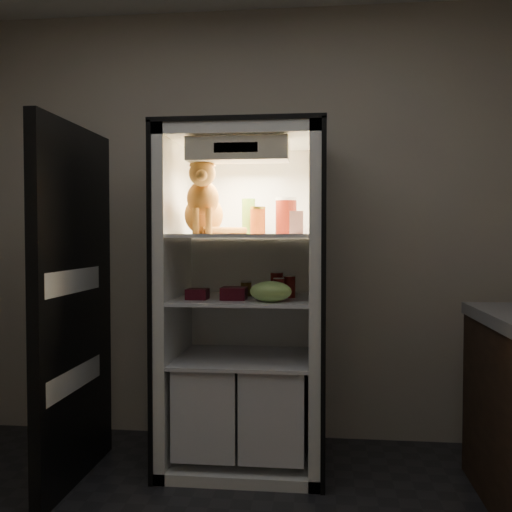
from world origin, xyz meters
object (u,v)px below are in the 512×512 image
at_px(refrigerator, 245,322).
at_px(parmesan_shaker, 248,216).
at_px(pepper_jar, 286,216).
at_px(soda_can_c, 279,288).
at_px(mayo_tub, 257,223).
at_px(berry_box_right, 234,293).
at_px(condiment_jar, 246,288).
at_px(grape_bag, 271,291).
at_px(soda_can_b, 289,287).
at_px(cream_carton, 297,223).
at_px(berry_box_left, 197,294).
at_px(tabby_cat, 204,205).
at_px(soda_can_a, 277,284).
at_px(salsa_jar, 258,220).

bearing_deg(refrigerator, parmesan_shaker, 66.54).
distance_m(pepper_jar, soda_can_c, 0.41).
bearing_deg(mayo_tub, berry_box_right, -107.54).
height_order(condiment_jar, grape_bag, grape_bag).
bearing_deg(refrigerator, berry_box_right, -101.99).
height_order(parmesan_shaker, berry_box_right, parmesan_shaker).
distance_m(soda_can_b, condiment_jar, 0.26).
distance_m(cream_carton, condiment_jar, 0.51).
bearing_deg(cream_carton, berry_box_left, 179.46).
height_order(parmesan_shaker, pepper_jar, pepper_jar).
bearing_deg(refrigerator, berry_box_left, -141.93).
bearing_deg(grape_bag, parmesan_shaker, 116.83).
bearing_deg(cream_carton, berry_box_right, 177.93).
height_order(parmesan_shaker, mayo_tub, parmesan_shaker).
relative_size(soda_can_b, berry_box_right, 0.91).
bearing_deg(tabby_cat, berry_box_right, -24.45).
xyz_separation_m(soda_can_b, grape_bag, (-0.08, -0.22, -0.01)).
bearing_deg(grape_bag, condiment_jar, 119.97).
relative_size(tabby_cat, berry_box_right, 3.19).
relative_size(refrigerator, soda_can_c, 16.73).
distance_m(condiment_jar, berry_box_left, 0.31).
xyz_separation_m(soda_can_a, berry_box_left, (-0.41, -0.24, -0.04)).
bearing_deg(condiment_jar, berry_box_right, -101.97).
bearing_deg(soda_can_a, cream_carton, -63.88).
height_order(cream_carton, condiment_jar, cream_carton).
distance_m(parmesan_shaker, soda_can_b, 0.46).
bearing_deg(mayo_tub, soda_can_b, -39.81).
xyz_separation_m(tabby_cat, berry_box_right, (0.17, -0.05, -0.47)).
xyz_separation_m(pepper_jar, grape_bag, (-0.06, -0.27, -0.40)).
height_order(refrigerator, berry_box_left, refrigerator).
bearing_deg(soda_can_c, pepper_jar, 75.31).
distance_m(soda_can_c, condiment_jar, 0.24).
height_order(soda_can_c, grape_bag, soda_can_c).
height_order(soda_can_a, grape_bag, soda_can_a).
bearing_deg(mayo_tub, grape_bag, -73.85).
bearing_deg(berry_box_right, salsa_jar, 46.46).
relative_size(condiment_jar, berry_box_left, 0.77).
height_order(soda_can_c, berry_box_right, soda_can_c).
height_order(soda_can_a, soda_can_c, soda_can_a).
distance_m(salsa_jar, soda_can_a, 0.39).
relative_size(soda_can_a, condiment_jar, 1.55).
xyz_separation_m(grape_bag, berry_box_left, (-0.40, 0.08, -0.03)).
relative_size(grape_bag, berry_box_right, 1.63).
height_order(salsa_jar, soda_can_b, salsa_jar).
xyz_separation_m(refrigerator, berry_box_left, (-0.23, -0.18, 0.18)).
xyz_separation_m(soda_can_a, soda_can_c, (0.02, -0.18, -0.01)).
bearing_deg(condiment_jar, soda_can_a, 13.83).
bearing_deg(refrigerator, mayo_tub, 64.82).
relative_size(refrigerator, cream_carton, 15.74).
xyz_separation_m(cream_carton, soda_can_b, (-0.04, 0.14, -0.35)).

